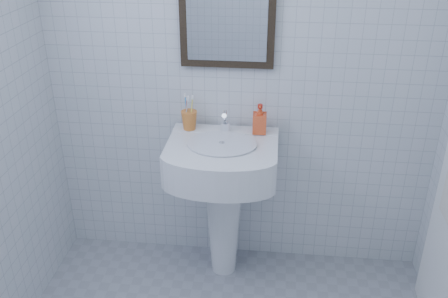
# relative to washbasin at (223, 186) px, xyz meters

# --- Properties ---
(wall_back) EXTENTS (2.20, 0.02, 2.50)m
(wall_back) POSITION_rel_washbasin_xyz_m (0.08, 0.21, 0.64)
(wall_back) COLOR silver
(wall_back) RESTS_ON ground
(washbasin) EXTENTS (0.59, 0.43, 0.91)m
(washbasin) POSITION_rel_washbasin_xyz_m (0.00, 0.00, 0.00)
(washbasin) COLOR white
(washbasin) RESTS_ON ground
(faucet) EXTENTS (0.05, 0.11, 0.13)m
(faucet) POSITION_rel_washbasin_xyz_m (0.00, 0.11, 0.34)
(faucet) COLOR white
(faucet) RESTS_ON washbasin
(toothbrush_cup) EXTENTS (0.10, 0.10, 0.11)m
(toothbrush_cup) POSITION_rel_washbasin_xyz_m (-0.20, 0.11, 0.34)
(toothbrush_cup) COLOR orange
(toothbrush_cup) RESTS_ON washbasin
(soap_dispenser) EXTENTS (0.08, 0.08, 0.17)m
(soap_dispenser) POSITION_rel_washbasin_xyz_m (0.19, 0.11, 0.37)
(soap_dispenser) COLOR red
(soap_dispenser) RESTS_ON washbasin
(wall_mirror) EXTENTS (0.50, 0.04, 0.62)m
(wall_mirror) POSITION_rel_washbasin_xyz_m (0.00, 0.19, 0.94)
(wall_mirror) COLOR black
(wall_mirror) RESTS_ON wall_back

